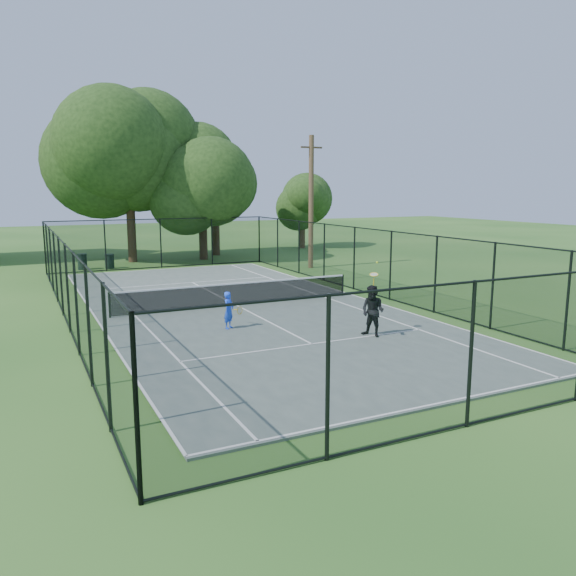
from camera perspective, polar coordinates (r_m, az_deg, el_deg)
name	(u,v)px	position (r m, az deg, el deg)	size (l,w,h in m)	color
ground	(237,307)	(22.94, -5.17, -1.94)	(120.00, 120.00, 0.00)	#24521C
tennis_court	(237,306)	(22.94, -5.17, -1.87)	(11.00, 24.00, 0.06)	#4E5B56
tennis_net	(237,293)	(22.83, -5.20, -0.52)	(10.08, 0.08, 0.95)	black
fence	(237,271)	(22.68, -5.23, 1.77)	(13.10, 26.10, 3.00)	black
tree_near_left	(128,166)	(38.27, -15.91, 11.82)	(7.73, 7.73, 10.08)	#332114
tree_near_mid	(202,188)	(38.66, -8.74, 9.99)	(5.98, 5.98, 7.82)	#332114
tree_near_right	(215,185)	(41.17, -7.46, 10.29)	(5.72, 5.72, 7.89)	#332114
tree_far_right	(302,204)	(45.90, 1.41, 8.56)	(4.39, 4.39, 5.81)	#332114
trash_bin_left	(82,262)	(35.70, -20.17, 2.54)	(0.58, 0.58, 0.95)	black
trash_bin_right	(110,261)	(35.63, -17.68, 2.61)	(0.58, 0.58, 0.88)	black
utility_pole	(311,202)	(34.07, 2.36, 8.76)	(1.40, 0.30, 7.89)	#4C3823
player_blue	(229,310)	(19.12, -6.02, -2.25)	(0.86, 0.53, 1.26)	blue
player_black	(373,311)	(18.15, 8.61, -2.32)	(1.03, 1.14, 2.33)	black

